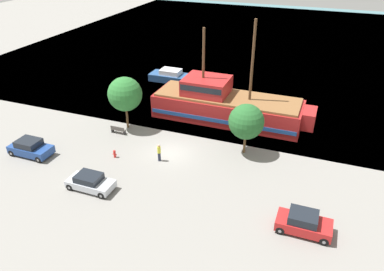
# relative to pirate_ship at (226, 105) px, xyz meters

# --- Properties ---
(ground_plane) EXTENTS (160.00, 160.00, 0.00)m
(ground_plane) POSITION_rel_pirate_ship_xyz_m (-2.77, -9.02, -1.70)
(ground_plane) COLOR gray
(water_surface) EXTENTS (80.00, 80.00, 0.00)m
(water_surface) POSITION_rel_pirate_ship_xyz_m (-2.77, 34.98, -1.70)
(water_surface) COLOR teal
(water_surface) RESTS_ON ground
(pirate_ship) EXTENTS (17.58, 5.13, 11.23)m
(pirate_ship) POSITION_rel_pirate_ship_xyz_m (0.00, 0.00, 0.00)
(pirate_ship) COLOR #A31E1E
(pirate_ship) RESTS_ON water_surface
(moored_boat_dockside) EXTENTS (6.93, 2.53, 1.67)m
(moored_boat_dockside) POSITION_rel_pirate_ship_xyz_m (-10.16, 8.87, -1.05)
(moored_boat_dockside) COLOR navy
(moored_boat_dockside) RESTS_ON water_surface
(parked_car_curb_front) EXTENTS (4.04, 1.98, 1.56)m
(parked_car_curb_front) POSITION_rel_pirate_ship_xyz_m (-14.93, -13.96, -0.93)
(parked_car_curb_front) COLOR navy
(parked_car_curb_front) RESTS_ON ground_plane
(parked_car_curb_mid) EXTENTS (3.87, 1.83, 1.35)m
(parked_car_curb_mid) POSITION_rel_pirate_ship_xyz_m (-6.60, -16.45, -1.03)
(parked_car_curb_mid) COLOR #B7BCC6
(parked_car_curb_mid) RESTS_ON ground_plane
(parked_car_curb_rear) EXTENTS (3.82, 1.93, 1.58)m
(parked_car_curb_rear) POSITION_rel_pirate_ship_xyz_m (10.25, -15.29, -0.94)
(parked_car_curb_rear) COLOR #B21E1E
(parked_car_curb_rear) RESTS_ON ground_plane
(fire_hydrant) EXTENTS (0.42, 0.25, 0.76)m
(fire_hydrant) POSITION_rel_pirate_ship_xyz_m (-7.33, -11.52, -1.29)
(fire_hydrant) COLOR red
(fire_hydrant) RESTS_ON ground_plane
(bench_promenade_east) EXTENTS (1.56, 0.45, 0.85)m
(bench_promenade_east) POSITION_rel_pirate_ship_xyz_m (-9.45, -7.35, -1.27)
(bench_promenade_east) COLOR #4C4742
(bench_promenade_east) RESTS_ON ground_plane
(pedestrian_walking_near) EXTENTS (0.32, 0.32, 1.72)m
(pedestrian_walking_near) POSITION_rel_pirate_ship_xyz_m (-3.17, -10.54, -0.82)
(pedestrian_walking_near) COLOR #232838
(pedestrian_walking_near) RESTS_ON ground_plane
(tree_row_east) EXTENTS (3.57, 3.57, 5.65)m
(tree_row_east) POSITION_rel_pirate_ship_xyz_m (-9.20, -5.75, 2.16)
(tree_row_east) COLOR brown
(tree_row_east) RESTS_ON ground_plane
(tree_row_mideast) EXTENTS (3.30, 3.30, 4.95)m
(tree_row_mideast) POSITION_rel_pirate_ship_xyz_m (3.77, -6.32, 1.59)
(tree_row_mideast) COLOR brown
(tree_row_mideast) RESTS_ON ground_plane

